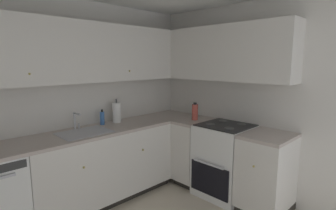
{
  "coord_description": "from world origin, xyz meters",
  "views": [
    {
      "loc": [
        -1.17,
        -1.45,
        1.71
      ],
      "look_at": [
        1.0,
        0.75,
        1.2
      ],
      "focal_mm": 28.26,
      "sensor_mm": 36.0,
      "label": 1
    }
  ],
  "objects_px": {
    "oil_bottle": "(195,112)",
    "paper_towel_roll": "(117,113)",
    "oven_range": "(225,159)",
    "soap_bottle": "(102,118)"
  },
  "relations": [
    {
      "from": "oil_bottle",
      "to": "paper_towel_roll",
      "type": "bearing_deg",
      "value": 143.52
    },
    {
      "from": "paper_towel_roll",
      "to": "oil_bottle",
      "type": "relative_size",
      "value": 1.34
    },
    {
      "from": "oven_range",
      "to": "soap_bottle",
      "type": "relative_size",
      "value": 5.45
    },
    {
      "from": "oven_range",
      "to": "paper_towel_roll",
      "type": "height_order",
      "value": "paper_towel_roll"
    },
    {
      "from": "oven_range",
      "to": "soap_bottle",
      "type": "distance_m",
      "value": 1.66
    },
    {
      "from": "oven_range",
      "to": "paper_towel_roll",
      "type": "distance_m",
      "value": 1.53
    },
    {
      "from": "oven_range",
      "to": "soap_bottle",
      "type": "xyz_separation_m",
      "value": [
        -1.08,
        1.14,
        0.53
      ]
    },
    {
      "from": "soap_bottle",
      "to": "paper_towel_roll",
      "type": "relative_size",
      "value": 0.61
    },
    {
      "from": "oven_range",
      "to": "oil_bottle",
      "type": "height_order",
      "value": "oil_bottle"
    },
    {
      "from": "oil_bottle",
      "to": "oven_range",
      "type": "bearing_deg",
      "value": -87.78
    }
  ]
}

